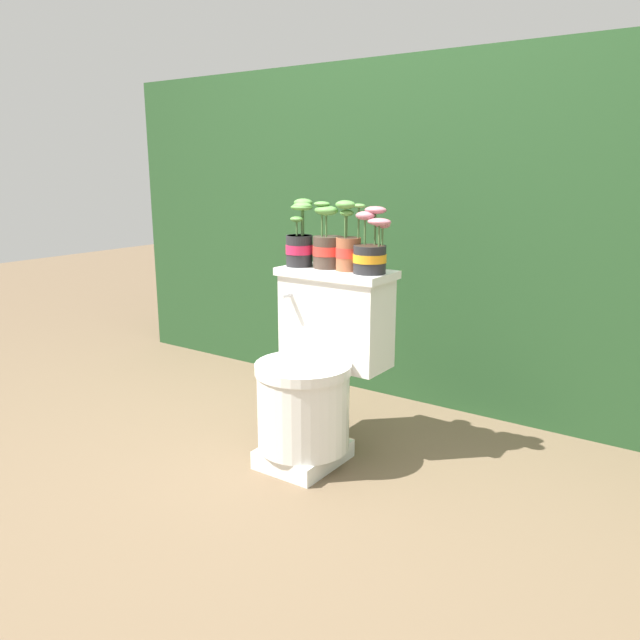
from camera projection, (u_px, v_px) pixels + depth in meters
ground_plane at (318, 465)px, 2.35m from camera, size 12.00×12.00×0.00m
hedge_backdrop at (449, 232)px, 3.06m from camera, size 3.64×0.60×1.57m
toilet at (317, 371)px, 2.37m from camera, size 0.44×0.50×0.72m
potted_plant_left at (300, 240)px, 2.43m from camera, size 0.11×0.11×0.26m
potted_plant_midleft at (327, 246)px, 2.39m from camera, size 0.12×0.12×0.25m
potted_plant_middle at (348, 247)px, 2.33m from camera, size 0.11×0.10×0.26m
potted_plant_midright at (371, 251)px, 2.27m from camera, size 0.15×0.12×0.24m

